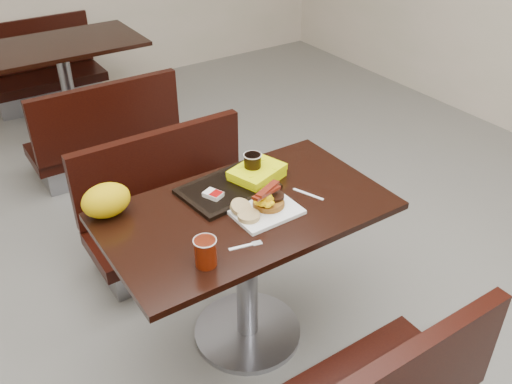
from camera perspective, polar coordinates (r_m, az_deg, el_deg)
floor at (r=2.82m, az=-0.87°, el=-14.33°), size 6.00×7.00×0.01m
table_near at (r=2.55m, az=-0.94°, el=-8.62°), size 1.20×0.70×0.75m
bench_near_n at (r=3.05m, az=-8.06°, el=-1.44°), size 1.00×0.46×0.72m
table_far at (r=4.65m, az=-18.79°, el=9.91°), size 1.20×0.70×0.75m
bench_far_s at (r=4.04m, az=-15.78°, el=6.68°), size 1.00×0.46×0.72m
bench_far_n at (r=5.30m, az=-21.07°, el=12.05°), size 1.00×0.46×0.72m
platter at (r=2.29m, az=0.95°, el=-1.96°), size 0.28×0.22×0.02m
pancake_stack at (r=2.30m, az=1.31°, el=-1.07°), size 0.16×0.16×0.03m
sausage_patty at (r=2.31m, az=1.87°, el=-0.42°), size 0.11×0.11×0.01m
scrambled_eggs at (r=2.26m, az=1.04°, el=-0.69°), size 0.11×0.10×0.05m
bacon_strips at (r=2.24m, az=1.10°, el=0.01°), size 0.18×0.13×0.01m
muffin_bottom at (r=2.23m, az=-0.76°, el=-2.49°), size 0.10×0.10×0.02m
muffin_top at (r=2.26m, az=-1.59°, el=-1.56°), size 0.11×0.11×0.05m
coffee_cup_near at (r=2.01m, az=-5.23°, el=-6.22°), size 0.10×0.10×0.11m
fork at (r=2.11m, az=-1.58°, el=-5.67°), size 0.13×0.05×0.00m
knife at (r=2.42m, az=5.40°, el=-0.22°), size 0.07×0.14×0.00m
condiment_syrup at (r=2.37m, az=-2.42°, el=-0.78°), size 0.05×0.04×0.01m
condiment_ketchup at (r=2.28m, az=-4.30°, el=-2.33°), size 0.04×0.04×0.01m
tray at (r=2.43m, az=-2.96°, el=0.32°), size 0.43×0.32×0.02m
hashbrown_sleeve_left at (r=2.36m, az=-4.44°, el=-0.25°), size 0.08×0.09×0.02m
coffee_cup_far at (r=2.48m, az=-0.35°, el=2.81°), size 0.08×0.08×0.10m
clamshell at (r=2.49m, az=0.11°, el=1.90°), size 0.27×0.24×0.06m
paper_bag at (r=2.32m, az=-15.19°, el=-0.84°), size 0.24×0.21×0.14m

